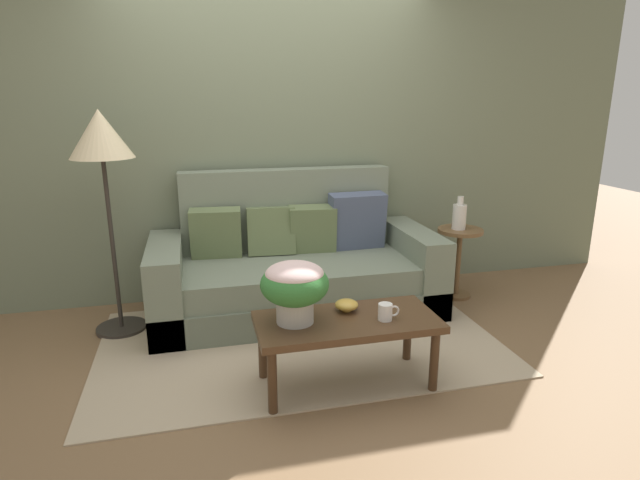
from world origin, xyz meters
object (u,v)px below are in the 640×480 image
(couch, at_px, (295,269))
(potted_plant, at_px, (295,285))
(side_table, at_px, (459,250))
(floor_lamp, at_px, (102,149))
(coffee_mug, at_px, (386,312))
(table_vase, at_px, (459,216))
(coffee_table, at_px, (347,327))
(snack_bowl, at_px, (347,305))

(couch, distance_m, potted_plant, 1.22)
(side_table, height_order, floor_lamp, floor_lamp)
(potted_plant, height_order, coffee_mug, potted_plant)
(floor_lamp, bearing_deg, table_vase, 0.33)
(coffee_table, bearing_deg, coffee_mug, -18.26)
(side_table, bearing_deg, coffee_table, -139.56)
(side_table, distance_m, floor_lamp, 2.80)
(floor_lamp, distance_m, snack_bowl, 1.90)
(side_table, relative_size, snack_bowl, 4.29)
(snack_bowl, relative_size, table_vase, 0.51)
(potted_plant, distance_m, snack_bowl, 0.38)
(coffee_table, relative_size, table_vase, 3.84)
(coffee_mug, distance_m, snack_bowl, 0.25)
(couch, xyz_separation_m, coffee_mug, (0.27, -1.25, 0.14))
(potted_plant, distance_m, table_vase, 1.91)
(side_table, bearing_deg, potted_plant, -145.82)
(coffee_table, relative_size, side_table, 1.76)
(snack_bowl, bearing_deg, side_table, 38.30)
(coffee_table, xyz_separation_m, table_vase, (1.28, 1.11, 0.33))
(coffee_table, relative_size, potted_plant, 2.73)
(coffee_table, distance_m, coffee_mug, 0.24)
(floor_lamp, xyz_separation_m, table_vase, (2.64, 0.02, -0.60))
(couch, distance_m, coffee_table, 1.18)
(coffee_mug, relative_size, snack_bowl, 0.91)
(coffee_mug, bearing_deg, side_table, 47.06)
(coffee_table, bearing_deg, couch, 93.07)
(coffee_table, xyz_separation_m, floor_lamp, (-1.36, 1.09, 0.93))
(floor_lamp, xyz_separation_m, potted_plant, (1.07, -1.07, -0.66))
(coffee_table, relative_size, snack_bowl, 7.55)
(potted_plant, bearing_deg, couch, 78.74)
(coffee_mug, distance_m, table_vase, 1.61)
(coffee_table, relative_size, coffee_mug, 8.28)
(coffee_table, height_order, table_vase, table_vase)
(table_vase, bearing_deg, couch, 176.93)
(snack_bowl, bearing_deg, table_vase, 38.75)
(side_table, relative_size, table_vase, 2.18)
(coffee_mug, bearing_deg, coffee_table, 161.74)
(floor_lamp, xyz_separation_m, snack_bowl, (1.39, -0.99, -0.84))
(couch, bearing_deg, coffee_mug, -77.84)
(coffee_table, xyz_separation_m, snack_bowl, (0.03, 0.10, 0.09))
(coffee_table, bearing_deg, potted_plant, 174.92)
(coffee_mug, bearing_deg, potted_plant, 169.33)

